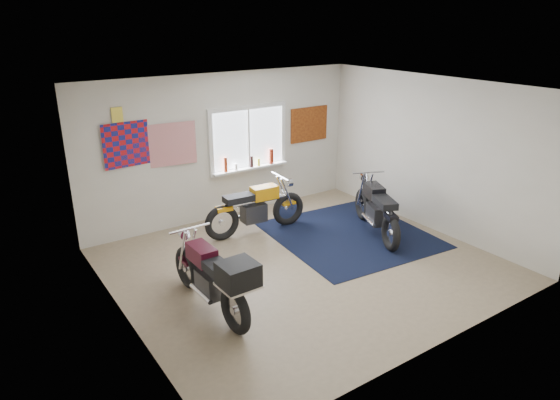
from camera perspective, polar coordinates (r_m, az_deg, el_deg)
ground at (r=7.82m, az=2.75°, el=-7.37°), size 5.50×5.50×0.00m
room_shell at (r=7.20m, az=2.97°, el=4.26°), size 5.50×5.50×5.50m
navy_rug at (r=8.89m, az=7.98°, el=-3.94°), size 2.71×2.80×0.01m
window_assembly at (r=9.53m, az=-3.64°, el=6.56°), size 1.66×0.17×1.26m
oil_bottles at (r=9.59m, az=-3.05°, el=4.56°), size 1.09×0.09×0.30m
flag_display at (r=8.44m, az=-18.13°, el=9.24°), size 1.60×0.10×1.17m
triumph_poster at (r=10.29m, az=3.34°, el=8.64°), size 0.90×0.03×0.70m
yellow_triumph at (r=8.78m, az=-2.80°, el=-1.07°), size 1.95×0.58×0.98m
black_chrome_bike at (r=8.86m, az=10.97°, el=-1.18°), size 0.93×1.84×1.00m
maroon_tourer at (r=6.44m, az=-7.51°, el=-8.82°), size 0.59×1.94×0.99m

